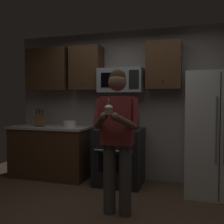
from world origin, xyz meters
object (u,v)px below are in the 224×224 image
object	(u,v)px
microwave	(121,81)
cupcake	(109,110)
refrigerator	(217,134)
bowl_large_white	(70,124)
knife_block	(40,120)
person	(117,133)
oven_range	(119,156)

from	to	relation	value
microwave	cupcake	size ratio (longest dim) A/B	4.26
microwave	cupcake	xyz separation A→B (m)	(0.28, -1.57, -0.43)
refrigerator	bowl_large_white	bearing A→B (deg)	178.95
knife_block	person	distance (m)	2.07
refrigerator	person	world-z (taller)	refrigerator
oven_range	bowl_large_white	world-z (taller)	bowl_large_white
oven_range	microwave	distance (m)	1.26
knife_block	bowl_large_white	bearing A→B (deg)	3.44
microwave	person	xyz separation A→B (m)	(0.28, -1.24, -0.72)
oven_range	cupcake	xyz separation A→B (m)	(0.28, -1.45, 0.83)
microwave	cupcake	bearing A→B (deg)	-79.71
microwave	cupcake	world-z (taller)	microwave
oven_range	person	bearing A→B (deg)	-75.73
knife_block	oven_range	bearing A→B (deg)	1.14
oven_range	person	world-z (taller)	person
microwave	knife_block	xyz separation A→B (m)	(-1.48, -0.15, -0.69)
knife_block	bowl_large_white	distance (m)	0.57
microwave	person	distance (m)	1.46
knife_block	bowl_large_white	size ratio (longest dim) A/B	1.39
oven_range	person	distance (m)	1.27
person	knife_block	bearing A→B (deg)	148.23
person	cupcake	bearing A→B (deg)	-90.00
knife_block	refrigerator	bearing A→B (deg)	-0.19
bowl_large_white	knife_block	bearing A→B (deg)	-176.56
oven_range	microwave	size ratio (longest dim) A/B	1.26
bowl_large_white	person	distance (m)	1.64
refrigerator	knife_block	bearing A→B (deg)	179.81
oven_range	cupcake	world-z (taller)	cupcake
cupcake	person	bearing A→B (deg)	90.00
refrigerator	bowl_large_white	xyz separation A→B (m)	(-2.41, 0.04, 0.08)
oven_range	bowl_large_white	xyz separation A→B (m)	(-0.91, 0.00, 0.51)
microwave	oven_range	bearing A→B (deg)	-90.02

